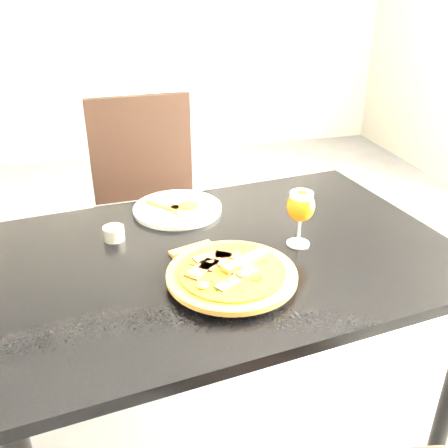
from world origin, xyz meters
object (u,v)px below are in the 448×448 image
object	(u,v)px
pizza	(232,273)
beer_glass	(301,207)
dining_table	(225,280)
chair_far	(150,207)

from	to	relation	value
pizza	beer_glass	bearing A→B (deg)	30.01
dining_table	pizza	distance (m)	0.18
dining_table	beer_glass	distance (m)	0.28
chair_far	pizza	world-z (taller)	chair_far
pizza	chair_far	bearing A→B (deg)	95.21
chair_far	pizza	distance (m)	0.97
chair_far	pizza	bearing A→B (deg)	-87.03
pizza	beer_glass	xyz separation A→B (m)	(0.22, 0.13, 0.09)
beer_glass	pizza	bearing A→B (deg)	-149.99
dining_table	beer_glass	size ratio (longest dim) A/B	8.25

